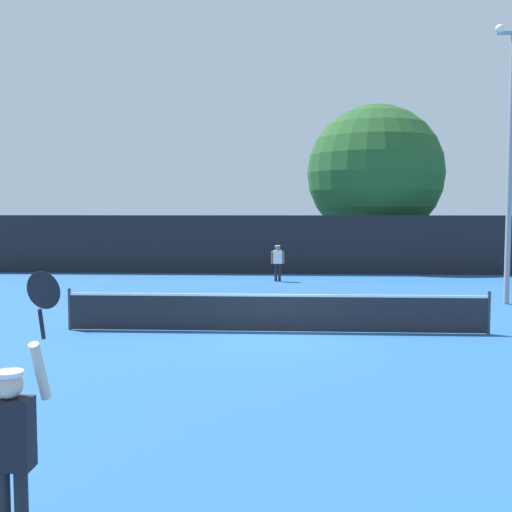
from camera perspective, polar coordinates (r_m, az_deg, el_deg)
name	(u,v)px	position (r m, az deg, el deg)	size (l,w,h in m)	color
ground_plane	(275,332)	(15.93, 1.78, -6.92)	(120.00, 120.00, 0.00)	#235693
tennis_net	(275,312)	(15.84, 1.78, -5.10)	(10.65, 0.08, 1.07)	#232328
perimeter_fence	(282,245)	(30.11, 2.41, 1.04)	(30.56, 0.12, 2.81)	black
player_serving	(12,436)	(6.01, -21.29, -15.01)	(0.67, 0.40, 2.55)	black
player_receiving	(278,260)	(26.92, 1.99, -0.32)	(0.57, 0.23, 1.55)	white
tennis_ball	(351,318)	(17.89, 8.68, -5.62)	(0.07, 0.07, 0.07)	#CCE033
light_pole	(511,148)	(21.98, 22.16, 9.06)	(1.18, 0.28, 8.95)	gray
large_tree	(375,173)	(34.33, 10.81, 7.41)	(7.25, 7.25, 8.66)	brown
parked_car_near	(226,250)	(35.44, -2.76, 0.50)	(2.28, 4.36, 1.69)	black
parked_car_mid	(471,251)	(36.59, 19.02, 0.39)	(1.97, 4.23, 1.69)	white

